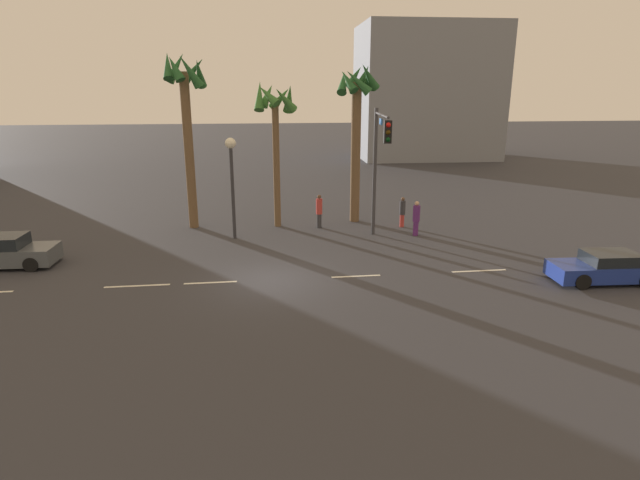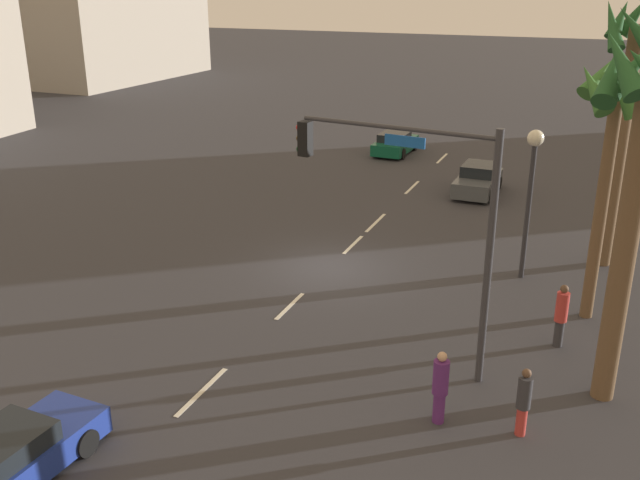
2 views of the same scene
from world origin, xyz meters
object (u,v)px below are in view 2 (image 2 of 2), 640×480
(pedestrian_2, at_px, (524,400))
(car_2, at_px, (478,180))
(pedestrian_0, at_px, (440,386))
(palm_tree_1, at_px, (631,79))
(palm_tree_2, at_px, (637,151))
(car_0, at_px, (395,144))
(car_1, at_px, (10,459))
(palm_tree_0, at_px, (615,119))
(pedestrian_1, at_px, (561,314))
(traffic_signal, at_px, (422,205))
(streetlamp, at_px, (532,174))

(pedestrian_2, bearing_deg, car_2, -166.60)
(pedestrian_0, height_order, pedestrian_2, pedestrian_0)
(palm_tree_1, xyz_separation_m, palm_tree_2, (9.48, 0.19, -0.43))
(car_0, distance_m, pedestrian_0, 27.66)
(palm_tree_1, bearing_deg, car_0, -138.78)
(car_1, height_order, palm_tree_2, palm_tree_2)
(car_1, distance_m, pedestrian_2, 11.35)
(car_1, bearing_deg, palm_tree_2, 126.02)
(car_1, bearing_deg, pedestrian_2, 120.80)
(car_0, height_order, palm_tree_0, palm_tree_0)
(pedestrian_2, bearing_deg, pedestrian_1, 174.87)
(pedestrian_2, distance_m, palm_tree_0, 8.98)
(car_0, relative_size, pedestrian_2, 2.29)
(traffic_signal, relative_size, palm_tree_0, 0.82)
(pedestrian_1, distance_m, pedestrian_2, 4.81)
(palm_tree_1, distance_m, palm_tree_2, 9.49)
(car_0, relative_size, streetlamp, 0.75)
(car_2, relative_size, pedestrian_2, 2.28)
(car_0, bearing_deg, streetlamp, 30.32)
(car_1, height_order, palm_tree_0, palm_tree_0)
(palm_tree_0, xyz_separation_m, palm_tree_2, (4.66, 0.54, 0.12))
(car_1, relative_size, palm_tree_2, 0.47)
(car_1, bearing_deg, palm_tree_0, 140.02)
(car_0, bearing_deg, pedestrian_1, 27.98)
(palm_tree_0, relative_size, palm_tree_1, 0.85)
(car_1, xyz_separation_m, pedestrian_2, (-5.81, 9.75, 0.34))
(car_0, xyz_separation_m, palm_tree_2, (23.48, 12.46, 5.78))
(palm_tree_0, bearing_deg, car_2, -155.01)
(traffic_signal, bearing_deg, palm_tree_2, 92.40)
(traffic_signal, relative_size, palm_tree_2, 0.74)
(car_0, height_order, palm_tree_1, palm_tree_1)
(pedestrian_1, distance_m, palm_tree_1, 9.27)
(streetlamp, distance_m, pedestrian_0, 10.20)
(streetlamp, distance_m, palm_tree_2, 8.07)
(car_2, relative_size, palm_tree_2, 0.43)
(traffic_signal, distance_m, palm_tree_1, 10.95)
(streetlamp, bearing_deg, traffic_signal, -15.01)
(car_1, xyz_separation_m, pedestrian_0, (-5.58, 7.85, 0.41))
(traffic_signal, bearing_deg, car_1, -39.12)
(streetlamp, height_order, pedestrian_1, streetlamp)
(car_0, height_order, pedestrian_0, pedestrian_0)
(car_2, height_order, pedestrian_2, pedestrian_2)
(car_0, xyz_separation_m, car_2, (6.50, 6.18, 0.06))
(traffic_signal, distance_m, palm_tree_2, 5.15)
(streetlamp, xyz_separation_m, pedestrian_1, (4.77, 1.65, -2.77))
(pedestrian_0, xyz_separation_m, pedestrian_2, (-0.23, 1.90, -0.07))
(traffic_signal, xyz_separation_m, pedestrian_0, (2.50, 1.27, -3.60))
(pedestrian_1, distance_m, palm_tree_2, 5.97)
(streetlamp, bearing_deg, palm_tree_0, 43.91)
(streetlamp, relative_size, pedestrian_2, 3.04)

